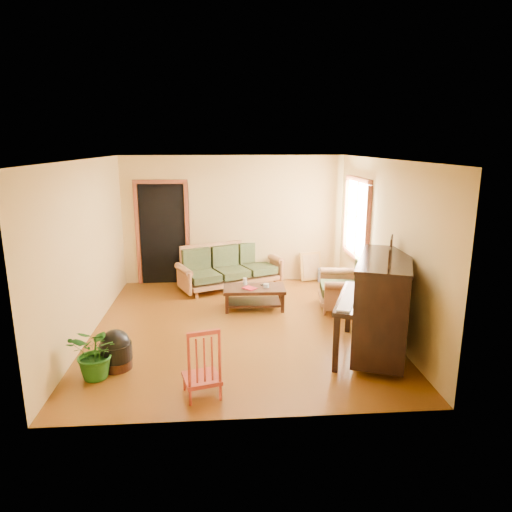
{
  "coord_description": "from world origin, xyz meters",
  "views": [
    {
      "loc": [
        -0.23,
        -6.75,
        2.82
      ],
      "look_at": [
        0.29,
        0.2,
        1.1
      ],
      "focal_mm": 32.0,
      "sensor_mm": 36.0,
      "label": 1
    }
  ],
  "objects": [
    {
      "name": "piano",
      "position": [
        1.89,
        -1.13,
        0.69
      ],
      "size": [
        1.43,
        1.78,
        1.37
      ],
      "primitive_type": "cube",
      "rotation": [
        0.0,
        0.0,
        -0.38
      ],
      "color": "black",
      "rests_on": "floor"
    },
    {
      "name": "leaning_frame",
      "position": [
        1.61,
        2.39,
        0.32
      ],
      "size": [
        0.49,
        0.24,
        0.64
      ],
      "primitive_type": "cube",
      "rotation": [
        0.0,
        0.0,
        0.3
      ],
      "color": "gold",
      "rests_on": "floor"
    },
    {
      "name": "footstool",
      "position": [
        -1.62,
        -1.26,
        0.2
      ],
      "size": [
        0.41,
        0.41,
        0.39
      ],
      "primitive_type": "cylinder",
      "rotation": [
        0.0,
        0.0,
        -0.0
      ],
      "color": "black",
      "rests_on": "floor"
    },
    {
      "name": "book",
      "position": [
        0.15,
        0.66,
        0.4
      ],
      "size": [
        0.27,
        0.28,
        0.02
      ],
      "primitive_type": "imported",
      "rotation": [
        0.0,
        0.0,
        0.71
      ],
      "color": "maroon",
      "rests_on": "coffee_table"
    },
    {
      "name": "window",
      "position": [
        2.21,
        1.3,
        1.5
      ],
      "size": [
        0.12,
        1.36,
        1.46
      ],
      "primitive_type": "cube",
      "color": "white",
      "rests_on": "right_wall"
    },
    {
      "name": "coffee_table",
      "position": [
        0.3,
        0.81,
        0.19
      ],
      "size": [
        1.08,
        0.61,
        0.39
      ],
      "primitive_type": "cube",
      "rotation": [
        0.0,
        0.0,
        -0.03
      ],
      "color": "black",
      "rests_on": "floor"
    },
    {
      "name": "ceramic_crock",
      "position": [
        1.85,
        2.3,
        0.14
      ],
      "size": [
        0.28,
        0.28,
        0.28
      ],
      "primitive_type": "cylinder",
      "rotation": [
        0.0,
        0.0,
        0.3
      ],
      "color": "#2F418D",
      "rests_on": "floor"
    },
    {
      "name": "floor",
      "position": [
        0.0,
        0.0,
        0.0
      ],
      "size": [
        5.0,
        5.0,
        0.0
      ],
      "primitive_type": "plane",
      "color": "#572D0B",
      "rests_on": "ground"
    },
    {
      "name": "doorway",
      "position": [
        -1.45,
        2.48,
        1.02
      ],
      "size": [
        1.08,
        0.16,
        2.05
      ],
      "primitive_type": "cube",
      "color": "black",
      "rests_on": "floor"
    },
    {
      "name": "glass_jar",
      "position": [
        0.51,
        0.78,
        0.42
      ],
      "size": [
        0.12,
        0.12,
        0.07
      ],
      "primitive_type": "cylinder",
      "rotation": [
        0.0,
        0.0,
        0.3
      ],
      "color": "silver",
      "rests_on": "coffee_table"
    },
    {
      "name": "candle",
      "position": [
        0.15,
        0.98,
        0.45
      ],
      "size": [
        0.07,
        0.07,
        0.12
      ],
      "primitive_type": "cylinder",
      "rotation": [
        0.0,
        0.0,
        0.01
      ],
      "color": "white",
      "rests_on": "coffee_table"
    },
    {
      "name": "potted_plant",
      "position": [
        -1.8,
        -1.5,
        0.34
      ],
      "size": [
        0.78,
        0.73,
        0.69
      ],
      "primitive_type": "imported",
      "rotation": [
        0.0,
        0.0,
        -0.39
      ],
      "color": "#1A5317",
      "rests_on": "floor"
    },
    {
      "name": "armchair",
      "position": [
        1.83,
        0.68,
        0.47
      ],
      "size": [
        1.0,
        1.04,
        0.93
      ],
      "primitive_type": "cube",
      "rotation": [
        0.0,
        0.0,
        -0.13
      ],
      "color": "brown",
      "rests_on": "floor"
    },
    {
      "name": "red_chair",
      "position": [
        -0.5,
        -1.99,
        0.43
      ],
      "size": [
        0.5,
        0.53,
        0.86
      ],
      "primitive_type": "cube",
      "rotation": [
        0.0,
        0.0,
        0.26
      ],
      "color": "maroon",
      "rests_on": "floor"
    },
    {
      "name": "remote",
      "position": [
        0.5,
        0.93,
        0.4
      ],
      "size": [
        0.16,
        0.09,
        0.02
      ],
      "primitive_type": "cube",
      "rotation": [
        0.0,
        0.0,
        0.34
      ],
      "color": "black",
      "rests_on": "coffee_table"
    },
    {
      "name": "sofa",
      "position": [
        -0.08,
        2.03,
        0.44
      ],
      "size": [
        2.21,
        1.6,
        0.87
      ],
      "primitive_type": "cube",
      "rotation": [
        0.0,
        0.0,
        0.41
      ],
      "color": "brown",
      "rests_on": "floor"
    }
  ]
}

